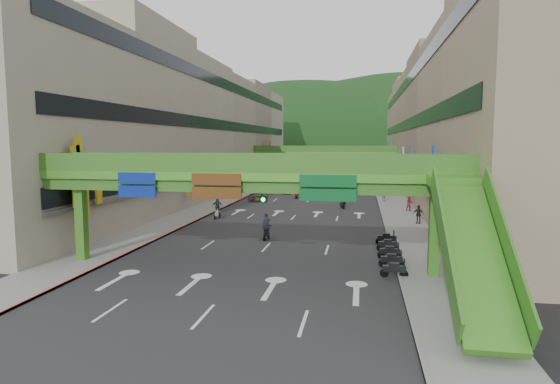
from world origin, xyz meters
The scene contains 23 objects.
ground centered at (0.00, 0.00, 0.00)m, with size 320.00×320.00×0.00m, color black.
road_slab centered at (0.00, 50.00, 0.01)m, with size 18.00×140.00×0.02m, color #28282B.
sidewalk_left centered at (-11.00, 50.00, 0.07)m, with size 4.00×140.00×0.15m, color gray.
sidewalk_right centered at (11.00, 50.00, 0.07)m, with size 4.00×140.00×0.15m, color gray.
curb_left centered at (-9.10, 50.00, 0.09)m, with size 0.20×140.00×0.18m, color #CC5959.
curb_right centered at (9.10, 50.00, 0.09)m, with size 0.20×140.00×0.18m, color gray.
building_row_left centered at (-18.93, 50.00, 9.46)m, with size 12.80×95.00×19.00m.
building_row_right centered at (18.93, 50.00, 9.46)m, with size 12.80×95.00×19.00m.
overpass_near centered at (0.93, 5.38, 5.21)m, with size 28.00×12.27×7.10m.
overpass_far centered at (0.00, 65.00, 5.40)m, with size 28.00×2.20×7.10m.
hill_left centered at (-15.00, 160.00, 0.00)m, with size 168.00×140.00×112.00m, color #1C4419.
hill_right centered at (25.00, 180.00, 0.00)m, with size 208.00×176.00×128.00m, color #1C4419.
bunting_string centered at (0.00, 30.00, 5.96)m, with size 26.00×0.36×0.47m.
scooter_rider_near centered at (-0.53, 14.74, 1.02)m, with size 0.71×1.60×2.15m.
scooter_rider_mid centered at (4.77, 33.55, 0.99)m, with size 0.90×1.57×1.94m.
scooter_rider_left centered at (-7.50, 23.93, 1.09)m, with size 1.12×1.60×2.16m.
scooter_rider_far centered at (-1.89, 42.06, 1.13)m, with size 0.92×1.60×2.21m.
parked_scooter_row centered at (8.80, 10.00, 0.52)m, with size 1.60×9.35×1.08m.
car_silver centered at (-3.93, 48.26, 0.61)m, with size 1.29×3.71×1.22m, color #A1A1A8.
car_yellow centered at (0.57, 62.55, 0.66)m, with size 1.56×3.87×1.32m, color gold.
pedestrian_red centered at (12.17, 31.60, 0.85)m, with size 0.83×0.64×1.70m, color #A92937.
pedestrian_dark centered at (12.20, 23.68, 0.87)m, with size 1.02×0.42×1.73m, color black.
pedestrian_blue centered at (9.80, 40.00, 0.91)m, with size 0.85×0.55×1.82m, color #31465F.
Camera 1 is at (6.84, -21.27, 7.77)m, focal length 30.00 mm.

